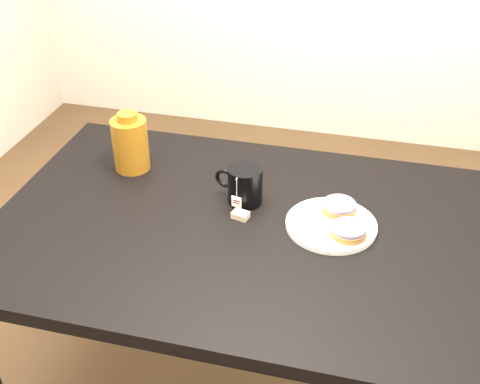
# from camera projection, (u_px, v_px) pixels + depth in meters

# --- Properties ---
(table) EXTENTS (1.40, 0.90, 0.75)m
(table) POSITION_uv_depth(u_px,v_px,m) (249.00, 249.00, 1.67)
(table) COLOR black
(table) RESTS_ON ground_plane
(plate) EXTENTS (0.25, 0.25, 0.02)m
(plate) POSITION_uv_depth(u_px,v_px,m) (331.00, 224.00, 1.62)
(plate) COLOR white
(plate) RESTS_ON table
(bagel_back) EXTENTS (0.13, 0.13, 0.03)m
(bagel_back) POSITION_uv_depth(u_px,v_px,m) (339.00, 207.00, 1.65)
(bagel_back) COLOR brown
(bagel_back) RESTS_ON plate
(bagel_front) EXTENTS (0.12, 0.12, 0.03)m
(bagel_front) POSITION_uv_depth(u_px,v_px,m) (348.00, 231.00, 1.56)
(bagel_front) COLOR brown
(bagel_front) RESTS_ON plate
(mug) EXTENTS (0.15, 0.12, 0.11)m
(mug) POSITION_uv_depth(u_px,v_px,m) (244.00, 185.00, 1.69)
(mug) COLOR black
(mug) RESTS_ON table
(teabag_pouch) EXTENTS (0.05, 0.04, 0.02)m
(teabag_pouch) POSITION_uv_depth(u_px,v_px,m) (240.00, 215.00, 1.65)
(teabag_pouch) COLOR #C6B793
(teabag_pouch) RESTS_ON table
(bagel_package) EXTENTS (0.11, 0.11, 0.19)m
(bagel_package) POSITION_uv_depth(u_px,v_px,m) (130.00, 143.00, 1.83)
(bagel_package) COLOR #653A0D
(bagel_package) RESTS_ON table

